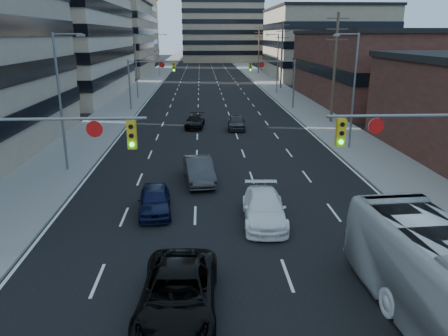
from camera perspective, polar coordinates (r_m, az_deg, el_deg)
The scene contains 26 objects.
road_surface at distance 138.96m, azimuth -2.48°, elevation 13.35°, with size 18.00×300.00×0.02m, color black.
sidewalk_left at distance 139.31m, azimuth -7.35°, elevation 13.26°, with size 5.00×300.00×0.15m, color slate.
sidewalk_right at distance 139.55m, azimuth 2.37°, elevation 13.39°, with size 5.00×300.00×0.15m, color slate.
office_left_far at distance 111.00m, azimuth -15.36°, elevation 16.00°, with size 20.00×30.00×16.00m, color gray.
storefront_right_mid at distance 64.08m, azimuth 20.84°, elevation 12.04°, with size 20.00×30.00×9.00m, color #472119.
office_right_far at distance 100.23m, azimuth 12.75°, elevation 15.55°, with size 22.00×28.00×14.00m, color gray.
bg_block_left at distance 151.03m, azimuth -13.76°, elevation 16.99°, with size 24.00×24.00×20.00m, color #ADA089.
bg_block_right at distance 142.67m, azimuth 10.95°, elevation 15.57°, with size 22.00×22.00×12.00m, color gray.
signal_near_left at distance 18.30m, azimuth -22.21°, elevation 1.39°, with size 6.59×0.33×6.00m.
signal_near_right at distance 19.41m, azimuth 24.27°, elevation 1.99°, with size 6.59×0.33×6.00m.
signal_far_left at distance 54.22m, azimuth -9.86°, elevation 11.95°, with size 6.09×0.33×6.00m.
signal_far_right at distance 54.62m, azimuth 6.73°, elevation 12.12°, with size 6.09×0.33×6.00m.
utility_pole_block at distance 46.80m, azimuth 14.26°, elevation 12.74°, with size 2.20×0.28×11.00m.
utility_pole_midblock at distance 75.96m, azimuth 7.56°, elevation 14.55°, with size 2.20×0.28×11.00m.
utility_pole_distant at distance 105.60m, azimuth 4.56°, elevation 15.29°, with size 2.20×0.28×11.00m.
streetlight_left_near at distance 30.27m, azimuth -20.39°, elevation 8.75°, with size 2.03×0.22×9.00m.
streetlight_left_mid at distance 64.41m, azimuth -11.28°, elevation 13.31°, with size 2.03×0.22×9.00m.
streetlight_left_far at distance 99.15m, azimuth -8.45°, elevation 14.64°, with size 2.03×0.22×9.00m.
streetlight_right_near at distance 35.86m, azimuth 16.40°, elevation 10.25°, with size 2.03×0.22×9.00m.
streetlight_right_far at distance 69.77m, azimuth 6.89°, elevation 13.77°, with size 2.03×0.22×9.00m.
black_pickup at distance 14.89m, azimuth -6.02°, elevation -16.03°, with size 2.52×5.46×1.52m, color black.
white_van at distance 21.54m, azimuth 5.26°, elevation -5.26°, with size 2.01×4.95×1.44m, color white.
sedan_blue at distance 22.85m, azimuth -9.04°, elevation -4.15°, with size 1.62×4.04×1.38m, color black.
sedan_grey_center at distance 27.24m, azimuth -3.28°, elevation -0.29°, with size 1.62×4.65×1.53m, color #2F2F31.
sedan_black_far at distance 43.61m, azimuth -3.82°, elevation 6.09°, with size 1.73×4.27×1.24m, color black.
sedan_grey_right at distance 42.82m, azimuth 1.62°, elevation 6.02°, with size 1.65×4.09×1.39m, color #2E2E30.
Camera 1 is at (-1.40, -8.67, 8.86)m, focal length 35.00 mm.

